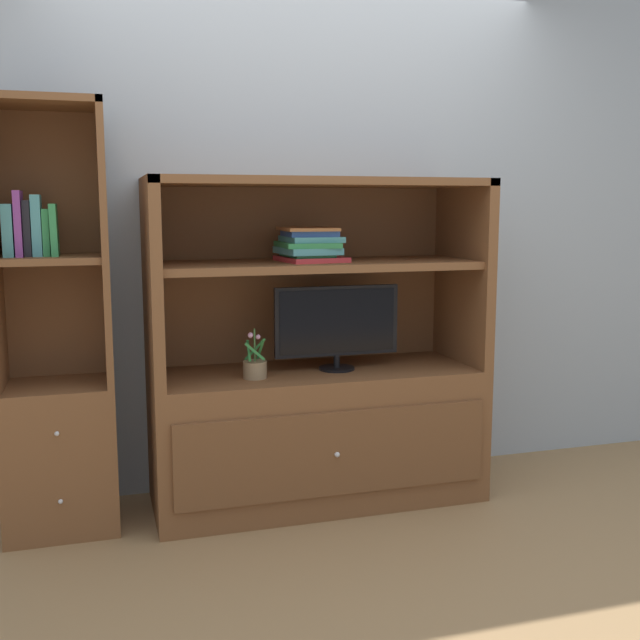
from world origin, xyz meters
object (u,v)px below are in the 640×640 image
(tv_monitor, at_px, (337,324))
(upright_book_row, at_px, (30,228))
(magazine_stack, at_px, (309,245))
(media_console, at_px, (317,400))
(bookshelf_tall, at_px, (58,395))
(potted_plant, at_px, (255,368))

(tv_monitor, relative_size, upright_book_row, 2.23)
(magazine_stack, bearing_deg, media_console, 7.28)
(tv_monitor, relative_size, bookshelf_tall, 0.33)
(magazine_stack, relative_size, upright_book_row, 1.29)
(media_console, xyz_separation_m, tv_monitor, (0.09, -0.03, 0.38))
(potted_plant, xyz_separation_m, upright_book_row, (-0.94, 0.09, 0.64))
(tv_monitor, distance_m, bookshelf_tall, 1.31)
(magazine_stack, bearing_deg, bookshelf_tall, 179.55)
(magazine_stack, bearing_deg, potted_plant, -162.75)
(tv_monitor, relative_size, potted_plant, 2.67)
(media_console, relative_size, bookshelf_tall, 0.85)
(bookshelf_tall, bearing_deg, magazine_stack, -0.45)
(media_console, distance_m, tv_monitor, 0.39)
(magazine_stack, height_order, upright_book_row, upright_book_row)
(media_console, bearing_deg, magazine_stack, -172.72)
(bookshelf_tall, bearing_deg, media_console, -0.19)
(potted_plant, xyz_separation_m, magazine_stack, (0.28, 0.09, 0.55))
(media_console, bearing_deg, potted_plant, -163.92)
(tv_monitor, bearing_deg, bookshelf_tall, 178.49)
(media_console, xyz_separation_m, upright_book_row, (-1.26, -0.01, 0.84))
(upright_book_row, bearing_deg, magazine_stack, 0.06)
(tv_monitor, relative_size, magazine_stack, 1.74)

